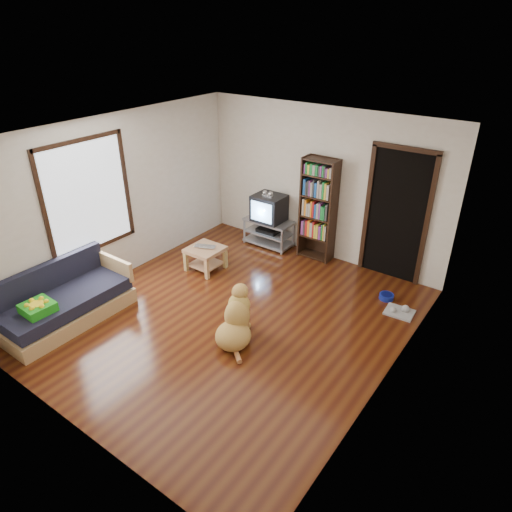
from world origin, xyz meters
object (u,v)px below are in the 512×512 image
Objects in this scene: coffee_table at (205,254)px; dog at (236,322)px; bookshelf at (319,204)px; laptop at (204,248)px; sofa at (66,303)px; dog_bowl at (386,297)px; green_cushion at (38,308)px; crt_tv at (270,207)px; grey_rag at (399,312)px; tv_stand at (269,231)px.

coffee_table is 1.98m from dog.
bookshelf is at bearing 49.27° from coffee_table.
laptop is 2.30m from sofa.
green_cushion is at bearing -133.11° from dog_bowl.
crt_tv is at bearing 80.31° from green_cushion.
sofa is 2.46m from dog.
dog is (-1.26, -2.11, 0.24)m from dog_bowl.
grey_rag is at bearing 37.40° from sofa.
green_cushion is at bearing -144.68° from dog.
dog_bowl is at bearing 17.82° from coffee_table.
laptop is at bearing 73.83° from sofa.
grey_rag is at bearing -23.86° from bookshelf.
crt_tv is 0.99m from bookshelf.
dog_bowl is at bearing 42.05° from sofa.
sofa is at bearing -105.02° from tv_stand.
grey_rag is 2.27m from bookshelf.
tv_stand is 1.44m from coffee_table.
dog is (1.25, -2.61, -0.47)m from crt_tv.
crt_tv is at bearing 90.00° from tv_stand.
tv_stand is 0.50× the size of sofa.
green_cushion is 4.99m from grey_rag.
coffee_table is at bearing -103.49° from tv_stand.
crt_tv is (0.34, 1.45, 0.33)m from laptop.
green_cushion is at bearing -101.77° from tv_stand.
dog_bowl is at bearing -4.62° from laptop.
crt_tv is 3.81m from sofa.
dog is at bearing -130.10° from grey_rag.
bookshelf reaches higher than dog_bowl.
coffee_table is (-3.15, -0.67, 0.27)m from grey_rag.
coffee_table reaches higher than dog_bowl.
bookshelf reaches higher than tv_stand.
sofa reaches higher than dog.
bookshelf is (-1.87, 0.83, 0.99)m from grey_rag.
grey_rag is 4.78m from sofa.
crt_tv is at bearing 76.72° from coffee_table.
coffee_table is at bearing -130.73° from bookshelf.
dog_bowl is at bearing 59.04° from dog.
grey_rag is 0.22× the size of bookshelf.
sofa is (-0.97, -3.65, -0.48)m from crt_tv.
grey_rag is (0.30, -0.25, -0.03)m from dog_bowl.
grey_rag is at bearing 11.95° from coffee_table.
green_cushion is 4.20m from crt_tv.
bookshelf is 4.26m from sofa.
green_cushion reaches higher than laptop.
tv_stand is 0.50× the size of bookshelf.
crt_tv is at bearing 168.67° from dog_bowl.
laptop is 1.59× the size of dog_bowl.
grey_rag is at bearing -10.52° from laptop.
laptop reaches higher than dog_bowl.
tv_stand reaches higher than laptop.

